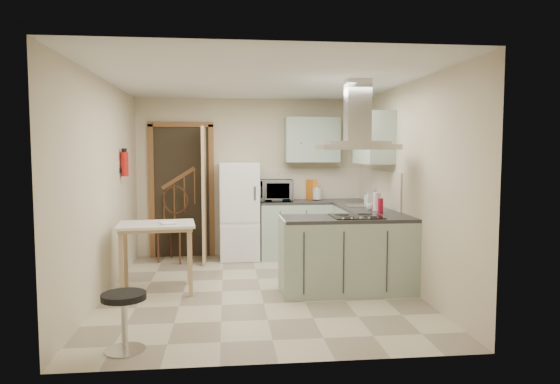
{
  "coord_description": "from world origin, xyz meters",
  "views": [
    {
      "loc": [
        -0.39,
        -5.89,
        1.67
      ],
      "look_at": [
        0.29,
        0.45,
        1.15
      ],
      "focal_mm": 32.0,
      "sensor_mm": 36.0,
      "label": 1
    }
  ],
  "objects": [
    {
      "name": "book",
      "position": [
        -1.17,
        -0.02,
        0.88
      ],
      "size": [
        0.23,
        0.27,
        0.1
      ],
      "primitive_type": "imported",
      "rotation": [
        0.0,
        0.0,
        0.29
      ],
      "color": "maroon",
      "rests_on": "drop_leaf_table"
    },
    {
      "name": "left_wall",
      "position": [
        -1.8,
        0.0,
        1.25
      ],
      "size": [
        0.0,
        4.2,
        4.2
      ],
      "primitive_type": "plane",
      "rotation": [
        1.57,
        0.0,
        1.57
      ],
      "color": "beige",
      "rests_on": "floor"
    },
    {
      "name": "cup",
      "position": [
        1.48,
        0.42,
        0.95
      ],
      "size": [
        0.15,
        0.15,
        0.1
      ],
      "primitive_type": "imported",
      "rotation": [
        0.0,
        0.0,
        -0.2
      ],
      "color": "silver",
      "rests_on": "counter_right"
    },
    {
      "name": "cereal_box",
      "position": [
        0.96,
        1.97,
        1.06
      ],
      "size": [
        0.16,
        0.23,
        0.32
      ],
      "primitive_type": "cube",
      "rotation": [
        0.0,
        0.0,
        0.39
      ],
      "color": "orange",
      "rests_on": "counter_back"
    },
    {
      "name": "splashback",
      "position": [
        0.96,
        2.09,
        1.15
      ],
      "size": [
        1.68,
        0.02,
        0.5
      ],
      "primitive_type": "cube",
      "color": "beige",
      "rests_on": "counter_back"
    },
    {
      "name": "drop_leaf_table",
      "position": [
        -1.22,
        0.05,
        0.41
      ],
      "size": [
        0.94,
        0.75,
        0.83
      ],
      "primitive_type": "cube",
      "rotation": [
        0.0,
        0.0,
        0.1
      ],
      "color": "tan",
      "rests_on": "floor"
    },
    {
      "name": "red_bottle",
      "position": [
        1.5,
        0.08,
        1.0
      ],
      "size": [
        0.08,
        0.08,
        0.19
      ],
      "primitive_type": "cylinder",
      "rotation": [
        0.0,
        0.0,
        0.14
      ],
      "color": "red",
      "rests_on": "peninsula"
    },
    {
      "name": "paper_towel",
      "position": [
        1.54,
        0.37,
        1.03
      ],
      "size": [
        0.1,
        0.1,
        0.25
      ],
      "primitive_type": "cylinder",
      "rotation": [
        0.0,
        0.0,
        0.06
      ],
      "color": "silver",
      "rests_on": "counter_right"
    },
    {
      "name": "counter_back",
      "position": [
        0.66,
        1.8,
        0.45
      ],
      "size": [
        1.08,
        0.6,
        0.9
      ],
      "primitive_type": "cube",
      "color": "#9EB2A0",
      "rests_on": "floor"
    },
    {
      "name": "soap_bottle",
      "position": [
        1.67,
        1.22,
        0.99
      ],
      "size": [
        0.11,
        0.11,
        0.19
      ],
      "primitive_type": "imported",
      "rotation": [
        0.0,
        0.0,
        0.35
      ],
      "color": "silver",
      "rests_on": "counter_right"
    },
    {
      "name": "right_wall",
      "position": [
        1.8,
        0.0,
        1.25
      ],
      "size": [
        0.0,
        4.2,
        4.2
      ],
      "primitive_type": "plane",
      "rotation": [
        1.57,
        0.0,
        -1.57
      ],
      "color": "beige",
      "rests_on": "floor"
    },
    {
      "name": "ceiling",
      "position": [
        0.0,
        0.0,
        2.5
      ],
      "size": [
        4.2,
        4.2,
        0.0
      ],
      "primitive_type": "plane",
      "rotation": [
        3.14,
        0.0,
        0.0
      ],
      "color": "silver",
      "rests_on": "back_wall"
    },
    {
      "name": "extractor_hood",
      "position": [
        1.12,
        -0.18,
        1.72
      ],
      "size": [
        0.9,
        0.55,
        0.1
      ],
      "primitive_type": "cube",
      "color": "silver",
      "rests_on": "ceiling"
    },
    {
      "name": "kettle",
      "position": [
        1.02,
        1.81,
        1.0
      ],
      "size": [
        0.15,
        0.15,
        0.21
      ],
      "primitive_type": "cylinder",
      "rotation": [
        0.0,
        0.0,
        0.04
      ],
      "color": "silver",
      "rests_on": "counter_back"
    },
    {
      "name": "microwave",
      "position": [
        0.32,
        1.76,
        1.07
      ],
      "size": [
        0.62,
        0.43,
        0.33
      ],
      "primitive_type": "imported",
      "rotation": [
        0.0,
        0.0,
        -0.05
      ],
      "color": "black",
      "rests_on": "counter_back"
    },
    {
      "name": "wall_cabinet_back",
      "position": [
        0.95,
        1.93,
        1.85
      ],
      "size": [
        0.85,
        0.35,
        0.7
      ],
      "primitive_type": "cube",
      "color": "#9EB2A0",
      "rests_on": "back_wall"
    },
    {
      "name": "peninsula",
      "position": [
        1.02,
        -0.18,
        0.45
      ],
      "size": [
        1.55,
        0.65,
        0.9
      ],
      "primitive_type": "cube",
      "color": "#9EB2A0",
      "rests_on": "floor"
    },
    {
      "name": "doorway",
      "position": [
        -1.1,
        2.07,
        1.05
      ],
      "size": [
        1.1,
        0.12,
        2.1
      ],
      "primitive_type": "cube",
      "color": "brown",
      "rests_on": "floor"
    },
    {
      "name": "floor",
      "position": [
        0.0,
        0.0,
        0.0
      ],
      "size": [
        4.2,
        4.2,
        0.0
      ],
      "primitive_type": "plane",
      "color": "#BEB493",
      "rests_on": "ground"
    },
    {
      "name": "sink",
      "position": [
        1.5,
        0.95,
        0.91
      ],
      "size": [
        0.45,
        0.4,
        0.01
      ],
      "primitive_type": "cube",
      "color": "silver",
      "rests_on": "counter_right"
    },
    {
      "name": "stool",
      "position": [
        -1.26,
        -1.71,
        0.25
      ],
      "size": [
        0.45,
        0.45,
        0.5
      ],
      "primitive_type": "cylinder",
      "rotation": [
        0.0,
        0.0,
        -0.25
      ],
      "color": "black",
      "rests_on": "floor"
    },
    {
      "name": "bentwood_chair",
      "position": [
        -1.18,
        1.74,
        0.52
      ],
      "size": [
        0.61,
        0.61,
        1.03
      ],
      "primitive_type": "cube",
      "rotation": [
        0.0,
        0.0,
        -0.43
      ],
      "color": "#492218",
      "rests_on": "floor"
    },
    {
      "name": "fridge",
      "position": [
        -0.2,
        1.8,
        0.75
      ],
      "size": [
        0.6,
        0.6,
        1.5
      ],
      "primitive_type": "cube",
      "color": "white",
      "rests_on": "floor"
    },
    {
      "name": "fire_extinguisher",
      "position": [
        -1.74,
        0.9,
        1.5
      ],
      "size": [
        0.1,
        0.1,
        0.32
      ],
      "primitive_type": "cylinder",
      "color": "#B2140F",
      "rests_on": "left_wall"
    },
    {
      "name": "hob",
      "position": [
        1.12,
        -0.18,
        0.91
      ],
      "size": [
        0.58,
        0.5,
        0.01
      ],
      "primitive_type": "cube",
      "color": "black",
      "rests_on": "peninsula"
    },
    {
      "name": "back_wall",
      "position": [
        0.0,
        2.1,
        1.25
      ],
      "size": [
        3.6,
        0.0,
        3.6
      ],
      "primitive_type": "plane",
      "rotation": [
        1.57,
        0.0,
        0.0
      ],
      "color": "beige",
      "rests_on": "floor"
    },
    {
      "name": "counter_right",
      "position": [
        1.5,
        1.12,
        0.45
      ],
      "size": [
        0.6,
        1.95,
        0.9
      ],
      "primitive_type": "cube",
      "color": "#9EB2A0",
      "rests_on": "floor"
    },
    {
      "name": "wall_cabinet_right",
      "position": [
        1.62,
        0.85,
        1.85
      ],
      "size": [
        0.35,
        0.9,
        0.7
      ],
      "primitive_type": "cube",
      "color": "#9EB2A0",
      "rests_on": "right_wall"
    }
  ]
}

